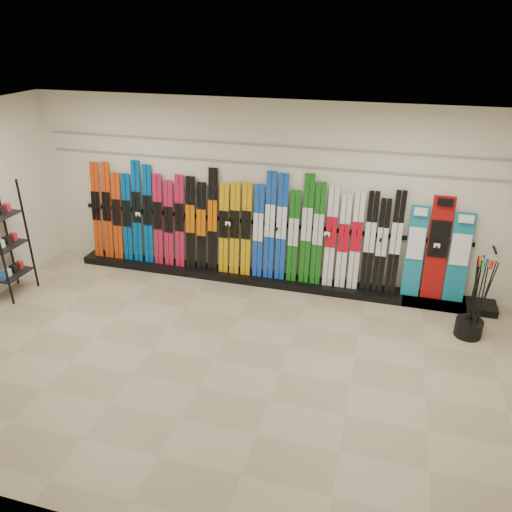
# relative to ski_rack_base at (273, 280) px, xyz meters

# --- Properties ---
(floor) EXTENTS (8.00, 8.00, 0.00)m
(floor) POSITION_rel_ski_rack_base_xyz_m (-0.22, -2.28, -0.06)
(floor) COLOR tan
(floor) RESTS_ON ground
(back_wall) EXTENTS (8.00, 0.00, 8.00)m
(back_wall) POSITION_rel_ski_rack_base_xyz_m (-0.22, 0.22, 1.44)
(back_wall) COLOR beige
(back_wall) RESTS_ON floor
(ceiling) EXTENTS (8.00, 8.00, 0.00)m
(ceiling) POSITION_rel_ski_rack_base_xyz_m (-0.22, -2.28, 2.94)
(ceiling) COLOR silver
(ceiling) RESTS_ON back_wall
(ski_rack_base) EXTENTS (8.00, 0.40, 0.12)m
(ski_rack_base) POSITION_rel_ski_rack_base_xyz_m (0.00, 0.00, 0.00)
(ski_rack_base) COLOR black
(ski_rack_base) RESTS_ON floor
(skis) EXTENTS (5.38, 0.25, 1.80)m
(skis) POSITION_rel_ski_rack_base_xyz_m (-0.69, 0.06, 0.88)
(skis) COLOR #C53A0E
(skis) RESTS_ON ski_rack_base
(snowboards) EXTENTS (0.93, 0.25, 1.60)m
(snowboards) POSITION_rel_ski_rack_base_xyz_m (2.55, 0.07, 0.80)
(snowboards) COLOR #14728C
(snowboards) RESTS_ON ski_rack_base
(accessory_rack) EXTENTS (0.40, 0.60, 1.86)m
(accessory_rack) POSITION_rel_ski_rack_base_xyz_m (-3.97, -1.47, 0.87)
(accessory_rack) COLOR black
(accessory_rack) RESTS_ON floor
(pole_bin) EXTENTS (0.37, 0.37, 0.25)m
(pole_bin) POSITION_rel_ski_rack_base_xyz_m (3.04, -0.77, 0.07)
(pole_bin) COLOR black
(pole_bin) RESTS_ON floor
(ski_poles) EXTENTS (0.27, 0.28, 1.18)m
(ski_poles) POSITION_rel_ski_rack_base_xyz_m (3.07, -0.75, 0.55)
(ski_poles) COLOR black
(ski_poles) RESTS_ON pole_bin
(slatwall_rail_0) EXTENTS (7.60, 0.02, 0.03)m
(slatwall_rail_0) POSITION_rel_ski_rack_base_xyz_m (-0.22, 0.20, 1.94)
(slatwall_rail_0) COLOR gray
(slatwall_rail_0) RESTS_ON back_wall
(slatwall_rail_1) EXTENTS (7.60, 0.02, 0.03)m
(slatwall_rail_1) POSITION_rel_ski_rack_base_xyz_m (-0.22, 0.20, 2.24)
(slatwall_rail_1) COLOR gray
(slatwall_rail_1) RESTS_ON back_wall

